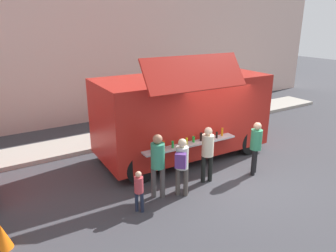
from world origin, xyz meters
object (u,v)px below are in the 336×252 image
object	(u,v)px
customer_front_ordering	(208,150)
customer_extra_browsing	(256,144)
food_truck_main	(182,113)
customer_rear_waiting	(158,161)
trash_bin	(227,109)
child_near_queue	(139,188)
customer_mid_with_backpack	(182,162)
traffic_cone_orange	(2,237)

from	to	relation	value
customer_front_ordering	customer_extra_browsing	size ratio (longest dim) A/B	1.01
food_truck_main	customer_extra_browsing	bearing A→B (deg)	-63.61
food_truck_main	customer_rear_waiting	size ratio (longest dim) A/B	3.22
trash_bin	customer_rear_waiting	bearing A→B (deg)	-145.56
trash_bin	customer_extra_browsing	distance (m)	5.59
customer_front_ordering	customer_rear_waiting	distance (m)	1.61
food_truck_main	customer_extra_browsing	size ratio (longest dim) A/B	3.48
food_truck_main	child_near_queue	distance (m)	3.71
customer_front_ordering	child_near_queue	size ratio (longest dim) A/B	1.53
customer_mid_with_backpack	customer_rear_waiting	xyz separation A→B (m)	(-0.56, 0.26, 0.07)
customer_rear_waiting	child_near_queue	bearing A→B (deg)	151.19
traffic_cone_orange	customer_front_ordering	distance (m)	5.33
customer_front_ordering	traffic_cone_orange	bearing A→B (deg)	104.52
customer_mid_with_backpack	customer_extra_browsing	xyz separation A→B (m)	(2.57, -0.11, -0.01)
customer_front_ordering	customer_extra_browsing	distance (m)	1.56
customer_front_ordering	customer_mid_with_backpack	world-z (taller)	customer_front_ordering
traffic_cone_orange	customer_extra_browsing	size ratio (longest dim) A/B	0.34
trash_bin	customer_rear_waiting	size ratio (longest dim) A/B	0.56
food_truck_main	customer_mid_with_backpack	size ratio (longest dim) A/B	3.54
child_near_queue	trash_bin	bearing A→B (deg)	-5.75
trash_bin	customer_mid_with_backpack	size ratio (longest dim) A/B	0.62
food_truck_main	customer_rear_waiting	distance (m)	2.89
customer_front_ordering	customer_rear_waiting	xyz separation A→B (m)	(-1.61, -0.00, 0.06)
traffic_cone_orange	customer_extra_browsing	bearing A→B (deg)	-2.92
traffic_cone_orange	child_near_queue	size ratio (longest dim) A/B	0.51
customer_extra_browsing	customer_front_ordering	bearing A→B (deg)	44.25
customer_mid_with_backpack	child_near_queue	distance (m)	1.32
customer_mid_with_backpack	trash_bin	bearing A→B (deg)	-7.97
customer_mid_with_backpack	customer_extra_browsing	world-z (taller)	customer_extra_browsing
trash_bin	child_near_queue	distance (m)	8.32
customer_rear_waiting	customer_extra_browsing	distance (m)	3.15
trash_bin	child_near_queue	xyz separation A→B (m)	(-6.94, -4.59, 0.15)
food_truck_main	customer_rear_waiting	world-z (taller)	food_truck_main
trash_bin	customer_front_ordering	xyz separation A→B (m)	(-4.61, -4.26, 0.49)
trash_bin	child_near_queue	size ratio (longest dim) A/B	0.92
food_truck_main	traffic_cone_orange	size ratio (longest dim) A/B	10.30
customer_mid_with_backpack	customer_rear_waiting	distance (m)	0.62
customer_front_ordering	customer_extra_browsing	xyz separation A→B (m)	(1.52, -0.37, -0.01)
customer_rear_waiting	child_near_queue	world-z (taller)	customer_rear_waiting
food_truck_main	customer_rear_waiting	xyz separation A→B (m)	(-2.09, -1.94, -0.44)
traffic_cone_orange	customer_front_ordering	xyz separation A→B (m)	(5.28, 0.02, 0.71)
trash_bin	food_truck_main	bearing A→B (deg)	-150.65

